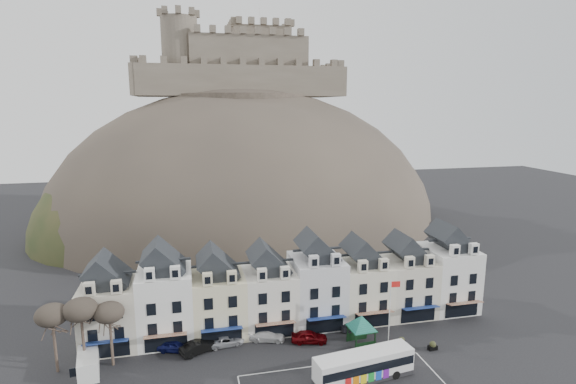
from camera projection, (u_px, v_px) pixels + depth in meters
The scene contains 20 objects.
coach_bay_markings at pixel (342, 383), 49.25m from camera, with size 22.00×7.50×0.01m, color silver.
townhouse_terrace at pixel (294, 287), 61.91m from camera, with size 54.40×9.35×11.80m.
castle_hill at pixel (249, 224), 113.85m from camera, with size 100.00×76.00×68.00m.
castle at pixel (240, 63), 112.69m from camera, with size 50.20×22.20×22.00m.
tree_left_far at pixel (52, 316), 50.02m from camera, with size 3.61×3.61×8.24m.
tree_left_mid at pixel (80, 310), 50.61m from camera, with size 3.78×3.78×8.64m.
tree_left_near at pixel (109, 313), 51.40m from camera, with size 3.43×3.43×7.84m.
bus at pixel (364, 365), 49.58m from camera, with size 11.67×4.18×3.22m.
bus_shelter at pixel (362, 322), 56.47m from camera, with size 6.27×6.27×3.99m.
red_buoy at pixel (394, 348), 54.44m from camera, with size 1.60×1.60×1.98m.
flagpole at pixel (391, 308), 56.27m from camera, with size 1.26×0.20×8.74m.
white_van at pixel (88, 363), 50.94m from camera, with size 3.03×5.35×2.30m.
planter_west at pixel (401, 341), 56.83m from camera, with size 1.24×0.87×1.13m.
planter_east at pixel (433, 346), 55.79m from camera, with size 1.17×0.80×1.14m.
car_navy at pixel (175, 346), 55.47m from camera, with size 1.77×4.40×1.50m, color #0D1145.
car_black at pixel (199, 347), 55.11m from camera, with size 1.64×4.71×1.55m, color black.
car_silver at pixel (227, 341), 56.89m from camera, with size 2.07×4.42×1.25m, color #9C9EA4.
car_white at pixel (267, 336), 58.01m from camera, with size 1.89×4.65×1.35m, color silver.
car_maroon at pixel (309, 337), 57.50m from camera, with size 1.85×4.59×1.56m, color #500407.
car_charcoal at pixel (354, 326), 60.61m from camera, with size 1.31×3.75×1.23m, color black.
Camera 1 is at (-13.59, -40.65, 30.04)m, focal length 28.00 mm.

